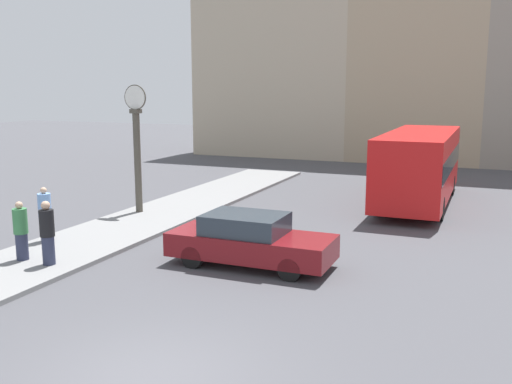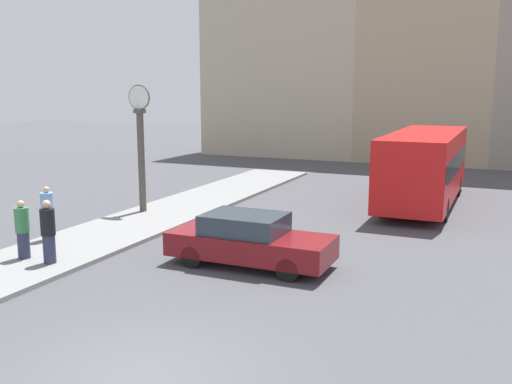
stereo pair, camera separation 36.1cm
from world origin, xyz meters
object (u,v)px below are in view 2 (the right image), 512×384
Objects in this scene: sedan_car at (249,240)px; pedestrian_green_hoodie at (23,230)px; bus_distant at (425,164)px; pedestrian_blue_stripe at (48,214)px; pedestrian_black_jacket at (48,232)px; street_clock at (141,146)px.

sedan_car is 6.43m from pedestrian_green_hoodie.
bus_distant is 5.35× the size of pedestrian_blue_stripe.
sedan_car is 0.50× the size of bus_distant.
bus_distant is 5.51× the size of pedestrian_green_hoodie.
pedestrian_blue_stripe is (-10.05, -11.17, -0.77)m from bus_distant.
bus_distant is at bearing 48.04° from pedestrian_blue_stripe.
pedestrian_black_jacket is at bearing -3.26° from pedestrian_green_hoodie.
pedestrian_blue_stripe is at bearing 114.09° from pedestrian_green_hoodie.
pedestrian_blue_stripe reaches higher than sedan_car.
pedestrian_green_hoodie is 0.97× the size of pedestrian_blue_stripe.
pedestrian_black_jacket is at bearing -76.64° from street_clock.
pedestrian_green_hoodie is at bearing -158.53° from sedan_car.
street_clock is at bearing -147.03° from bus_distant.
sedan_car is 2.58× the size of pedestrian_black_jacket.
pedestrian_blue_stripe is (-6.79, -0.52, 0.25)m from sedan_car.
bus_distant reaches higher than sedan_car.
bus_distant is at bearing 54.63° from pedestrian_green_hoodie.
street_clock is 7.08m from pedestrian_black_jacket.
pedestrian_black_jacket is at bearing -122.20° from bus_distant.
pedestrian_green_hoodie is 1.01m from pedestrian_black_jacket.
bus_distant is 15.45m from pedestrian_black_jacket.
pedestrian_black_jacket is (-8.22, -13.06, -0.74)m from bus_distant.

